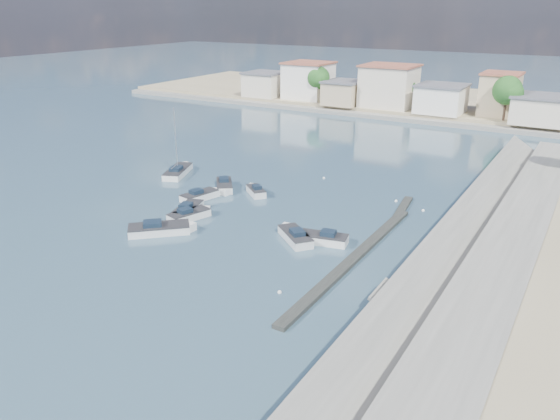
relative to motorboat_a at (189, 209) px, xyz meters
name	(u,v)px	position (x,y,z in m)	size (l,w,h in m)	color
ground	(395,167)	(12.98, 28.41, -0.38)	(400.00, 400.00, 0.00)	#2D445B
seawall_walkway	(500,268)	(31.48, 1.41, 0.52)	(5.00, 90.00, 1.80)	slate
breakwater	(365,247)	(19.88, 1.10, -0.21)	(2.00, 31.02, 0.35)	black
far_shore_land	(479,106)	(12.98, 80.41, 0.32)	(160.00, 40.00, 1.40)	gray
far_shore_quay	(453,124)	(12.98, 59.41, 0.02)	(160.00, 2.50, 0.80)	slate
far_town	(525,100)	(23.69, 65.33, 4.56)	(113.01, 12.80, 8.35)	beige
shore_trees	(503,98)	(21.32, 56.53, 5.84)	(74.56, 38.32, 7.92)	#38281E
motorboat_a	(189,209)	(0.00, 0.00, 0.00)	(3.07, 5.27, 1.48)	silver
motorboat_b	(191,215)	(1.31, -1.24, 0.00)	(3.00, 5.02, 1.48)	silver
motorboat_c	(294,236)	(13.30, -0.49, 0.00)	(4.90, 4.47, 1.48)	silver
motorboat_d	(321,239)	(15.75, 0.23, 0.00)	(5.18, 2.78, 1.48)	silver
motorboat_e	(201,196)	(-1.63, 4.16, 0.00)	(2.80, 5.11, 1.48)	silver
motorboat_f	(255,191)	(2.82, 8.74, 0.00)	(3.67, 3.40, 1.48)	silver
motorboat_g	(224,186)	(-1.37, 8.26, 0.00)	(4.39, 4.88, 1.48)	silver
motorboat_h	(162,229)	(1.40, -5.69, 0.00)	(5.88, 5.69, 1.48)	silver
sailboat	(179,171)	(-10.36, 10.33, 0.03)	(4.47, 6.94, 9.00)	silver
mooring_buoys	(368,235)	(18.95, 4.05, -0.33)	(18.98, 28.81, 0.34)	white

